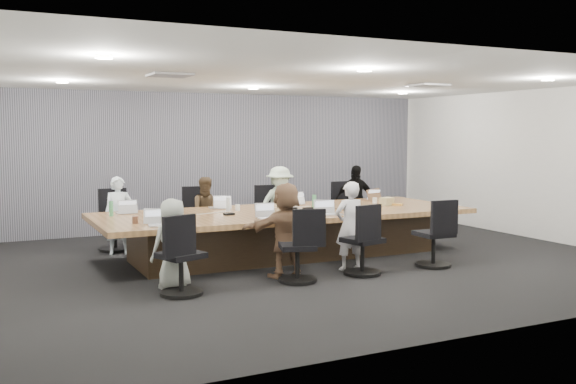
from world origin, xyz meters
name	(u,v)px	position (x,y,z in m)	size (l,w,h in m)	color
floor	(299,262)	(0.00, 0.00, 0.00)	(10.00, 8.00, 0.00)	black
ceiling	(300,79)	(0.00, 0.00, 2.80)	(10.00, 8.00, 0.00)	white
wall_back	(213,161)	(0.00, 4.00, 1.40)	(10.00, 2.80, 0.00)	silver
wall_front	(486,194)	(0.00, -4.00, 1.40)	(10.00, 2.80, 0.00)	silver
wall_right	(538,164)	(5.00, 0.00, 1.40)	(8.00, 2.80, 0.00)	silver
curtain	(214,161)	(0.00, 3.92, 1.40)	(9.80, 0.04, 2.80)	slate
conference_table	(285,231)	(0.00, 0.50, 0.40)	(6.00, 2.20, 0.74)	#312315
chair_0	(115,225)	(-2.38, 2.20, 0.44)	(0.59, 0.59, 0.87)	black
chair_1	(201,221)	(-0.86, 2.20, 0.42)	(0.57, 0.57, 0.84)	black
chair_2	(272,217)	(0.53, 2.20, 0.40)	(0.54, 0.54, 0.79)	black
chair_3	(346,212)	(2.15, 2.20, 0.41)	(0.55, 0.55, 0.82)	black
chair_4	(181,262)	(-2.23, -1.20, 0.41)	(0.56, 0.56, 0.83)	black
chair_5	(297,252)	(-0.64, -1.20, 0.40)	(0.54, 0.54, 0.80)	black
chair_6	(363,246)	(0.39, -1.20, 0.41)	(0.55, 0.55, 0.82)	black
chair_7	(434,239)	(1.63, -1.20, 0.41)	(0.56, 0.56, 0.82)	black
person_0	(119,215)	(-2.38, 1.85, 0.64)	(0.47, 0.31, 1.28)	silver
laptop_0	(126,213)	(-2.38, 1.30, 0.75)	(0.29, 0.20, 0.02)	#B2B2B7
person_1	(207,212)	(-0.86, 1.85, 0.61)	(0.59, 0.46, 1.22)	#463522
laptop_1	(218,208)	(-0.86, 1.30, 0.75)	(0.30, 0.20, 0.02)	#B2B2B7
person_2	(280,204)	(0.53, 1.85, 0.69)	(0.89, 0.51, 1.37)	#AFC8B0
laptop_2	(293,204)	(0.53, 1.30, 0.75)	(0.35, 0.24, 0.02)	#B2B2B7
person_3	(355,200)	(2.15, 1.85, 0.68)	(0.80, 0.33, 1.36)	black
laptop_3	(371,199)	(2.15, 1.30, 0.75)	(0.33, 0.23, 0.02)	#8C6647
person_4	(173,244)	(-2.23, -0.85, 0.58)	(0.57, 0.37, 1.16)	gray
laptop_4	(161,225)	(-2.23, -0.30, 0.75)	(0.34, 0.23, 0.02)	#B2B2B7
person_5	(286,230)	(-0.64, -0.85, 0.66)	(1.22, 0.39, 1.31)	brown
laptop_5	(270,218)	(-0.64, -0.30, 0.75)	(0.30, 0.21, 0.02)	#B2B2B7
person_6	(350,226)	(0.39, -0.85, 0.64)	(0.47, 0.31, 1.29)	silver
laptop_6	(331,214)	(0.39, -0.30, 0.75)	(0.34, 0.23, 0.02)	#B2B2B7
bottle_green_left	(111,209)	(-2.65, 1.03, 0.85)	(0.06, 0.06, 0.23)	#4CA567
bottle_green_right	(314,202)	(0.50, 0.45, 0.86)	(0.07, 0.07, 0.24)	#4CA567
bottle_clear	(228,204)	(-0.86, 0.82, 0.85)	(0.07, 0.07, 0.22)	silver
cup_white_far	(238,208)	(-0.70, 0.82, 0.79)	(0.08, 0.08, 0.10)	white
cup_white_near	(375,200)	(1.90, 0.79, 0.79)	(0.08, 0.08, 0.10)	white
mug_brown	(135,220)	(-2.50, 0.08, 0.79)	(0.08, 0.08, 0.10)	brown
mic_left	(229,214)	(-1.01, 0.38, 0.76)	(0.15, 0.10, 0.03)	black
mic_right	(292,208)	(0.19, 0.64, 0.76)	(0.15, 0.10, 0.03)	black
stapler	(308,209)	(0.29, 0.27, 0.77)	(0.17, 0.04, 0.06)	black
canvas_bag	(387,201)	(1.91, 0.44, 0.81)	(0.25, 0.15, 0.13)	tan
snack_packet	(397,204)	(2.07, 0.33, 0.76)	(0.16, 0.11, 0.04)	gold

